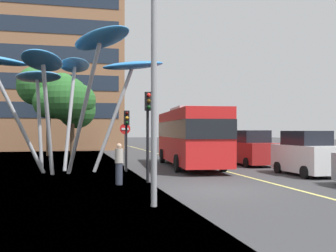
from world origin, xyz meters
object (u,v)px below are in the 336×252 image
pedestrian (119,164)px  no_entry_sign (125,139)px  leaf_sculpture (62,68)px  car_parked_mid (306,154)px  traffic_light_kerb_near (148,117)px  traffic_light_kerb_far (127,127)px  street_lamp (162,35)px  car_parked_far (251,149)px  red_bus (190,134)px

pedestrian → no_entry_sign: size_ratio=0.65×
leaf_sculpture → car_parked_mid: bearing=-17.8°
traffic_light_kerb_near → traffic_light_kerb_far: bearing=93.0°
traffic_light_kerb_far → no_entry_sign: 1.07m
street_lamp → car_parked_mid: bearing=36.0°
leaf_sculpture → car_parked_far: leaf_sculpture is taller
leaf_sculpture → car_parked_mid: 13.32m
red_bus → traffic_light_kerb_far: size_ratio=3.32×
street_lamp → red_bus: bearing=69.8°
leaf_sculpture → traffic_light_kerb_far: size_ratio=3.35×
red_bus → pedestrian: (-5.19, -7.15, -1.15)m
street_lamp → no_entry_sign: 11.64m
traffic_light_kerb_far → street_lamp: street_lamp is taller
leaf_sculpture → red_bus: bearing=14.5°
traffic_light_kerb_far → street_lamp: bearing=-91.9°
leaf_sculpture → pedestrian: 7.39m
red_bus → pedestrian: red_bus is taller
car_parked_far → pedestrian: size_ratio=2.50×
street_lamp → traffic_light_kerb_near: bearing=83.7°
red_bus → no_entry_sign: 4.28m
red_bus → leaf_sculpture: (-7.59, -1.96, 3.53)m
red_bus → traffic_light_kerb_near: bearing=-119.8°
street_lamp → pedestrian: size_ratio=4.73×
traffic_light_kerb_far → car_parked_far: size_ratio=0.78×
leaf_sculpture → traffic_light_kerb_near: bearing=-52.9°
traffic_light_kerb_near → traffic_light_kerb_far: size_ratio=1.17×
car_parked_mid → car_parked_far: car_parked_far is taller
no_entry_sign → traffic_light_kerb_far: bearing=-92.0°
car_parked_mid → street_lamp: 11.68m
car_parked_mid → street_lamp: street_lamp is taller
red_bus → car_parked_mid: size_ratio=2.72×
car_parked_mid → street_lamp: size_ratio=0.50×
car_parked_far → pedestrian: 11.90m
leaf_sculpture → street_lamp: street_lamp is taller
traffic_light_kerb_near → street_lamp: street_lamp is taller
leaf_sculpture → traffic_light_kerb_far: leaf_sculpture is taller
red_bus → street_lamp: 13.39m
traffic_light_kerb_far → car_parked_far: 8.71m
traffic_light_kerb_near → no_entry_sign: size_ratio=1.47×
no_entry_sign → red_bus: bearing=14.7°
car_parked_mid → no_entry_sign: 9.74m
pedestrian → no_entry_sign: no_entry_sign is taller
car_parked_far → street_lamp: (-8.67, -12.43, 4.03)m
red_bus → car_parked_far: size_ratio=2.58×
leaf_sculpture → no_entry_sign: (3.45, 0.87, -3.78)m
red_bus → street_lamp: street_lamp is taller
red_bus → leaf_sculpture: size_ratio=0.99×
red_bus → leaf_sculpture: bearing=-165.5°
leaf_sculpture → car_parked_far: 12.76m
car_parked_mid → no_entry_sign: no_entry_sign is taller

